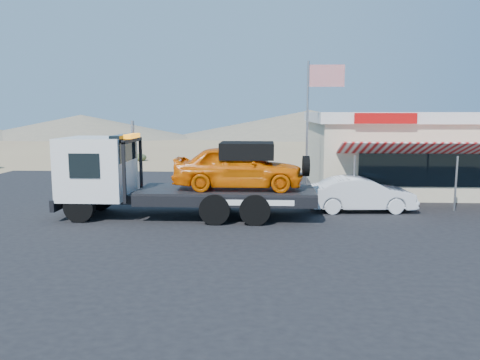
{
  "coord_description": "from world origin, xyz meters",
  "views": [
    {
      "loc": [
        2.9,
        -15.42,
        3.94
      ],
      "look_at": [
        2.03,
        1.25,
        1.5
      ],
      "focal_mm": 35.0,
      "sensor_mm": 36.0,
      "label": 1
    }
  ],
  "objects": [
    {
      "name": "ground",
      "position": [
        0.0,
        0.0,
        0.0
      ],
      "size": [
        120.0,
        120.0,
        0.0
      ],
      "primitive_type": "plane",
      "color": "#9A7A57",
      "rests_on": "ground"
    },
    {
      "name": "flagpole",
      "position": [
        4.93,
        4.5,
        3.76
      ],
      "size": [
        1.55,
        0.1,
        6.0
      ],
      "color": "#99999E",
      "rests_on": "asphalt_lot"
    },
    {
      "name": "jerky_store",
      "position": [
        10.5,
        8.97,
        1.99
      ],
      "size": [
        10.4,
        9.97,
        3.9
      ],
      "color": "beige",
      "rests_on": "asphalt_lot"
    },
    {
      "name": "white_sedan",
      "position": [
        6.75,
        3.08,
        0.71
      ],
      "size": [
        4.26,
        1.74,
        1.37
      ],
      "primitive_type": "imported",
      "rotation": [
        0.0,
        0.0,
        1.64
      ],
      "color": "silver",
      "rests_on": "asphalt_lot"
    },
    {
      "name": "distant_hills",
      "position": [
        -9.77,
        55.14,
        1.89
      ],
      "size": [
        126.0,
        48.0,
        4.2
      ],
      "color": "#726B59",
      "rests_on": "ground"
    },
    {
      "name": "tow_truck",
      "position": [
        -0.22,
        1.73,
        1.68
      ],
      "size": [
        9.31,
        2.76,
        3.11
      ],
      "color": "black",
      "rests_on": "asphalt_lot"
    },
    {
      "name": "asphalt_lot",
      "position": [
        2.0,
        3.0,
        0.01
      ],
      "size": [
        32.0,
        24.0,
        0.02
      ],
      "primitive_type": "cube",
      "color": "black",
      "rests_on": "ground"
    }
  ]
}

